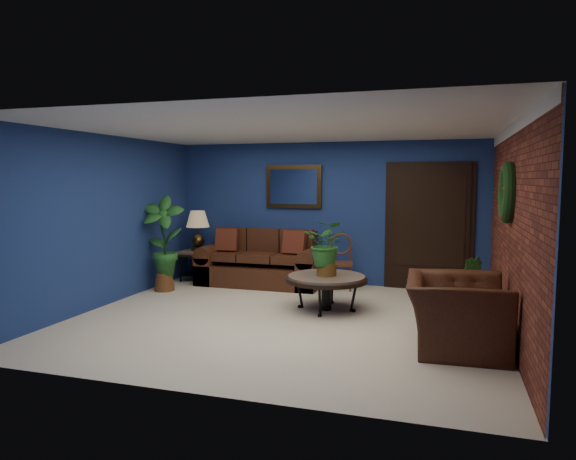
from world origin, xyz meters
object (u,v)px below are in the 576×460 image
(table_lamp, at_px, (198,226))
(end_table, at_px, (198,258))
(sofa, at_px, (262,266))
(side_chair, at_px, (341,258))
(coffee_table, at_px, (326,279))
(armchair, at_px, (456,313))

(table_lamp, bearing_deg, end_table, -45.00)
(sofa, bearing_deg, table_lamp, -178.54)
(sofa, relative_size, table_lamp, 3.07)
(end_table, relative_size, side_chair, 0.65)
(side_chair, bearing_deg, coffee_table, -96.46)
(sofa, xyz_separation_m, coffee_table, (1.50, -1.44, 0.12))
(sofa, distance_m, side_chair, 1.42)
(end_table, bearing_deg, coffee_table, -27.37)
(coffee_table, relative_size, table_lamp, 1.65)
(coffee_table, bearing_deg, table_lamp, 152.63)
(sofa, bearing_deg, side_chair, 1.50)
(sofa, distance_m, coffee_table, 2.08)
(side_chair, bearing_deg, end_table, 171.53)
(coffee_table, distance_m, side_chair, 1.48)
(table_lamp, bearing_deg, armchair, -30.55)
(sofa, xyz_separation_m, side_chair, (1.41, 0.04, 0.21))
(sofa, bearing_deg, coffee_table, -43.92)
(sofa, height_order, side_chair, sofa)
(sofa, height_order, end_table, sofa)
(armchair, bearing_deg, table_lamp, 57.05)
(coffee_table, bearing_deg, sofa, 136.08)
(side_chair, height_order, armchair, side_chair)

